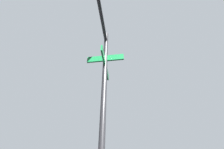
# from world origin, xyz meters

# --- Properties ---
(traffic_signal_near) EXTENTS (2.74, 2.63, 5.35)m
(traffic_signal_near) POSITION_xyz_m (-6.06, -6.27, 3.81)
(traffic_signal_near) COLOR black
(traffic_signal_near) RESTS_ON ground_plane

